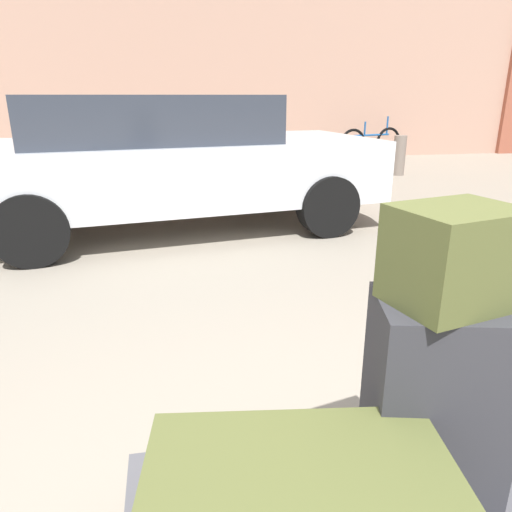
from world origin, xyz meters
name	(u,v)px	position (x,y,z in m)	size (l,w,h in m)	color
suitcase_charcoal_rear_left	(434,398)	(0.29, 0.10, 0.63)	(0.35, 0.27, 0.58)	#2D2D33
duffel_bag_olive_topmost_pile	(454,256)	(0.29, 0.10, 1.04)	(0.29, 0.23, 0.25)	#4C5128
parked_car	(170,159)	(-0.34, 4.35, 0.76)	(4.51, 2.39, 1.42)	silver
bicycle_leaning	(371,144)	(4.24, 9.43, 0.37)	(1.70, 0.56, 0.96)	black
bollard_kerb_near	(324,157)	(2.41, 7.33, 0.36)	(0.23, 0.23, 0.72)	#72665B
bollard_kerb_mid	(399,155)	(3.88, 7.33, 0.36)	(0.23, 0.23, 0.72)	#72665B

